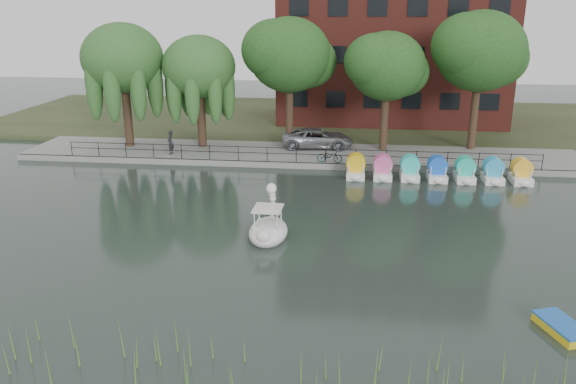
% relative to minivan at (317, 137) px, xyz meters
% --- Properties ---
extents(ground_plane, '(120.00, 120.00, 0.00)m').
position_rel_minivan_xyz_m(ground_plane, '(-1.16, -17.45, -1.24)').
color(ground_plane, '#313D37').
extents(promenade, '(40.00, 6.00, 0.40)m').
position_rel_minivan_xyz_m(promenade, '(-1.16, -1.45, -1.04)').
color(promenade, gray).
rests_on(promenade, ground_plane).
extents(kerb, '(40.00, 0.25, 0.40)m').
position_rel_minivan_xyz_m(kerb, '(-1.16, -4.40, -1.04)').
color(kerb, gray).
rests_on(kerb, ground_plane).
extents(land_strip, '(60.00, 22.00, 0.36)m').
position_rel_minivan_xyz_m(land_strip, '(-1.16, 12.55, -1.06)').
color(land_strip, '#47512D').
rests_on(land_strip, ground_plane).
extents(railing, '(32.00, 0.05, 1.00)m').
position_rel_minivan_xyz_m(railing, '(-1.16, -4.20, -0.09)').
color(railing, black).
rests_on(railing, promenade).
extents(apartment_building, '(20.00, 10.07, 18.00)m').
position_rel_minivan_xyz_m(apartment_building, '(5.84, 12.51, 8.12)').
color(apartment_building, '#4C1E16').
rests_on(apartment_building, land_strip).
extents(willow_left, '(5.88, 5.88, 9.01)m').
position_rel_minivan_xyz_m(willow_left, '(-14.16, -0.95, 5.63)').
color(willow_left, '#473323').
rests_on(willow_left, promenade).
extents(willow_mid, '(5.32, 5.32, 8.15)m').
position_rel_minivan_xyz_m(willow_mid, '(-8.66, -0.45, 5.01)').
color(willow_mid, '#473323').
rests_on(willow_mid, promenade).
extents(broadleaf_center, '(6.00, 6.00, 9.25)m').
position_rel_minivan_xyz_m(broadleaf_center, '(-2.16, 0.55, 5.82)').
color(broadleaf_center, '#473323').
rests_on(broadleaf_center, promenade).
extents(broadleaf_right, '(5.40, 5.40, 8.32)m').
position_rel_minivan_xyz_m(broadleaf_right, '(4.84, 0.05, 5.15)').
color(broadleaf_right, '#473323').
rests_on(broadleaf_right, promenade).
extents(broadleaf_far, '(6.30, 6.30, 9.71)m').
position_rel_minivan_xyz_m(broadleaf_far, '(11.34, 1.05, 6.16)').
color(broadleaf_far, '#473323').
rests_on(broadleaf_far, promenade).
extents(minivan, '(3.23, 6.22, 1.67)m').
position_rel_minivan_xyz_m(minivan, '(0.00, 0.00, 0.00)').
color(minivan, gray).
rests_on(minivan, promenade).
extents(bicycle, '(0.73, 1.76, 1.00)m').
position_rel_minivan_xyz_m(bicycle, '(1.10, -4.11, -0.34)').
color(bicycle, gray).
rests_on(bicycle, promenade).
extents(pedestrian, '(0.51, 0.73, 1.98)m').
position_rel_minivan_xyz_m(pedestrian, '(-10.27, -3.08, 0.15)').
color(pedestrian, black).
rests_on(pedestrian, promenade).
extents(swan_boat, '(1.88, 3.01, 2.43)m').
position_rel_minivan_xyz_m(swan_boat, '(-1.23, -16.51, -0.71)').
color(swan_boat, white).
rests_on(swan_boat, ground_plane).
extents(pedal_boat_row, '(11.35, 1.70, 1.40)m').
position_rel_minivan_xyz_m(pedal_boat_row, '(7.96, -6.04, -0.63)').
color(pedal_boat_row, white).
rests_on(pedal_boat_row, ground_plane).
extents(yellow_rowboat, '(1.61, 2.19, 0.36)m').
position_rel_minivan_xyz_m(yellow_rowboat, '(9.76, -23.45, -1.04)').
color(yellow_rowboat, yellow).
rests_on(yellow_rowboat, ground_plane).
extents(reed_bank, '(24.00, 2.40, 1.20)m').
position_rel_minivan_xyz_m(reed_bank, '(0.84, -26.95, -0.64)').
color(reed_bank, '#669938').
rests_on(reed_bank, ground_plane).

